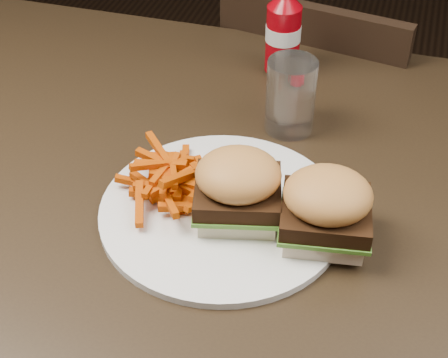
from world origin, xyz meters
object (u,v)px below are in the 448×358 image
(chair_far, at_px, (326,139))
(plate, at_px, (222,211))
(ketchup_bottle, at_px, (283,39))
(tumbler, at_px, (291,96))

(chair_far, relative_size, plate, 1.18)
(ketchup_bottle, xyz_separation_m, tumbler, (0.05, -0.15, -0.01))
(ketchup_bottle, bearing_deg, plate, -89.44)
(tumbler, bearing_deg, chair_far, 88.03)
(chair_far, relative_size, tumbler, 3.27)
(plate, distance_m, tumbler, 0.22)
(ketchup_bottle, bearing_deg, tumbler, -73.51)
(chair_far, bearing_deg, ketchup_bottle, 87.65)
(plate, distance_m, ketchup_bottle, 0.37)
(chair_far, height_order, tumbler, tumbler)
(plate, height_order, tumbler, tumbler)
(chair_far, distance_m, plate, 0.71)
(ketchup_bottle, height_order, tumbler, ketchup_bottle)
(plate, height_order, ketchup_bottle, ketchup_bottle)
(ketchup_bottle, distance_m, tumbler, 0.16)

